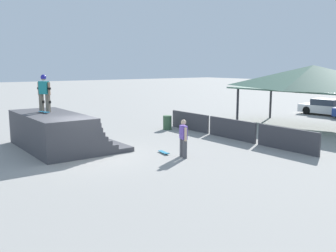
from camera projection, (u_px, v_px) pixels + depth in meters
ground_plane at (89, 157)px, 15.93m from camera, size 160.00×160.00×0.00m
quarter_pipe_ramp at (57, 132)px, 17.58m from camera, size 5.55×3.98×1.65m
skater_on_deck at (44, 91)px, 17.80m from camera, size 0.72×0.56×1.79m
skateboard_on_deck at (44, 112)px, 17.50m from camera, size 0.79×0.32×0.09m
bystander_walking at (183, 137)px, 15.74m from camera, size 0.65×0.34×1.62m
skateboard_on_ground at (164, 152)px, 16.54m from camera, size 0.80×0.32×0.09m
barrier_fence at (232, 129)px, 19.87m from camera, size 10.25×0.12×1.05m
pavilion_shelter at (313, 78)px, 22.87m from camera, size 10.49×4.15×3.89m
trash_bin at (167, 123)px, 22.78m from camera, size 0.52×0.52×0.85m
parked_car_white at (327, 108)px, 29.41m from camera, size 4.21×1.95×1.27m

